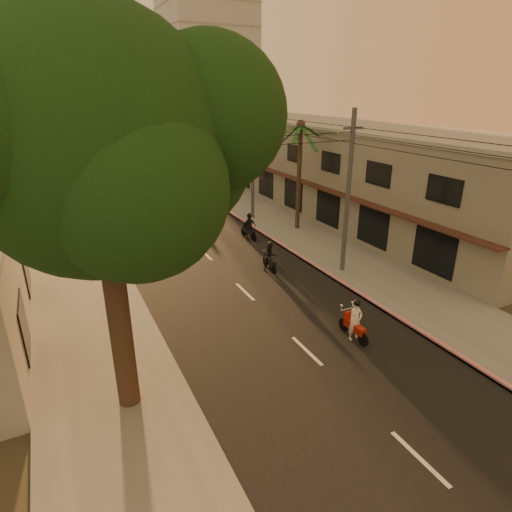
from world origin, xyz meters
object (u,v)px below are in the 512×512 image
object	(u,v)px
palm_tree	(301,131)
parked_car	(197,194)
scooter_red	(355,322)
scooter_mid_a	(270,257)
scooter_mid_b	(249,227)
scooter_far_a	(192,207)
broadleaf_tree	(110,144)
scooter_far_b	(185,184)

from	to	relation	value
palm_tree	parked_car	size ratio (longest dim) A/B	2.04
palm_tree	parked_car	distance (m)	13.92
scooter_red	parked_car	bearing A→B (deg)	86.02
palm_tree	scooter_mid_a	distance (m)	10.32
scooter_mid_b	scooter_far_a	bearing A→B (deg)	97.14
palm_tree	scooter_red	size ratio (longest dim) A/B	4.35
scooter_mid_b	scooter_far_a	size ratio (longest dim) A/B	1.12
palm_tree	scooter_mid_b	size ratio (longest dim) A/B	4.24
broadleaf_tree	parked_car	world-z (taller)	broadleaf_tree
palm_tree	scooter_red	world-z (taller)	palm_tree
broadleaf_tree	scooter_red	world-z (taller)	broadleaf_tree
scooter_mid_b	scooter_mid_a	bearing A→B (deg)	-109.17
scooter_mid_b	scooter_far_a	distance (m)	7.64
broadleaf_tree	scooter_red	size ratio (longest dim) A/B	6.43
parked_car	scooter_red	bearing A→B (deg)	-95.71
scooter_red	scooter_mid_a	xyz separation A→B (m)	(0.24, 8.07, -0.02)
parked_car	palm_tree	bearing A→B (deg)	-73.06
scooter_far_b	parked_car	size ratio (longest dim) A/B	0.43
scooter_far_a	scooter_mid_a	bearing A→B (deg)	-83.77
scooter_mid_a	scooter_far_b	bearing A→B (deg)	89.57
scooter_mid_a	palm_tree	bearing A→B (deg)	51.56
scooter_mid_a	scooter_far_b	world-z (taller)	scooter_mid_a
scooter_mid_b	parked_car	size ratio (longest dim) A/B	0.48
scooter_red	scooter_far_b	distance (m)	29.93
scooter_far_a	scooter_mid_b	bearing A→B (deg)	-72.58
scooter_red	parked_car	distance (m)	25.78
scooter_mid_a	parked_car	distance (m)	17.72
parked_car	broadleaf_tree	bearing A→B (deg)	-114.47
scooter_red	parked_car	size ratio (longest dim) A/B	0.47
scooter_mid_b	scooter_red	bearing A→B (deg)	-102.61
scooter_red	scooter_far_b	world-z (taller)	scooter_red
scooter_mid_b	parked_car	bearing A→B (deg)	82.53
palm_tree	scooter_far_a	bearing A→B (deg)	130.64
scooter_mid_a	broadleaf_tree	bearing A→B (deg)	-135.34
scooter_mid_b	scooter_far_b	size ratio (longest dim) A/B	1.12
broadleaf_tree	palm_tree	xyz separation A→B (m)	(14.61, 13.86, -1.33)
scooter_far_a	parked_car	bearing A→B (deg)	70.65
scooter_mid_b	palm_tree	bearing A→B (deg)	-0.07
scooter_far_b	parked_car	world-z (taller)	scooter_far_b
scooter_mid_a	scooter_far_b	size ratio (longest dim) A/B	1.02
scooter_far_b	broadleaf_tree	bearing A→B (deg)	-114.04
scooter_far_a	parked_car	xyz separation A→B (m)	(2.02, 4.69, -0.11)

